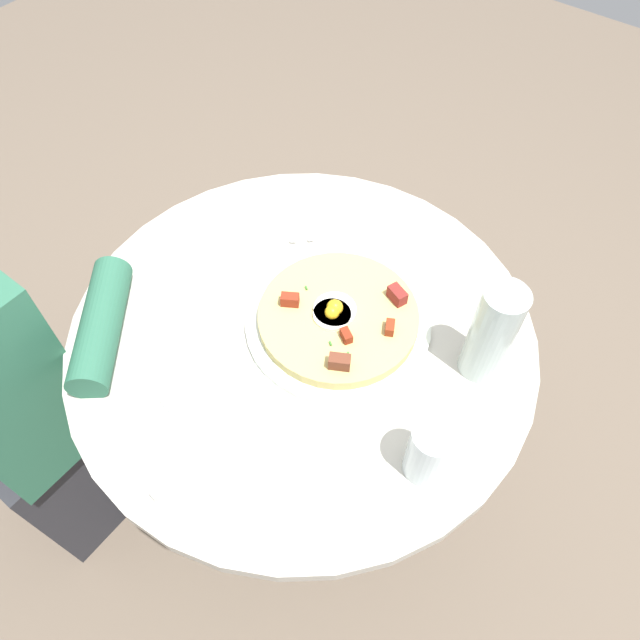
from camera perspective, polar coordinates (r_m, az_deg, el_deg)
ground_plane at (r=1.74m, az=-1.12°, el=-15.13°), size 6.00×6.00×0.00m
dining_table at (r=1.22m, az=-1.55°, el=-5.68°), size 0.85×0.85×0.75m
person_seated at (r=1.43m, az=-27.85°, el=-7.08°), size 0.52×0.44×1.14m
pizza_plate at (r=1.07m, az=1.77°, el=-0.19°), size 0.34×0.34×0.01m
breakfast_pizza at (r=1.05m, az=1.81°, el=0.35°), size 0.29×0.29×0.05m
bread_plate at (r=1.02m, az=-11.45°, el=-5.70°), size 0.15×0.15×0.01m
napkin at (r=1.26m, az=-2.13°, el=10.48°), size 0.22×0.22×0.00m
fork at (r=1.25m, az=-2.97°, el=10.56°), size 0.13×0.14×0.00m
knife at (r=1.26m, az=-1.31°, el=10.69°), size 0.13×0.14×0.00m
water_glass at (r=0.90m, az=10.58°, el=-12.44°), size 0.07×0.07×0.12m
water_bottle at (r=0.98m, az=16.34°, el=-1.26°), size 0.07×0.07×0.20m
salt_shaker at (r=0.93m, az=-15.17°, el=-15.90°), size 0.03×0.03×0.05m
pepper_shaker at (r=1.09m, az=17.52°, el=-0.77°), size 0.03×0.03×0.05m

